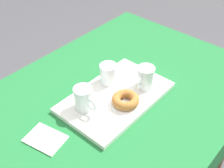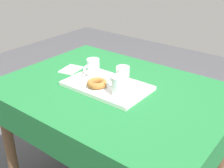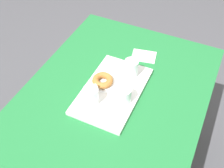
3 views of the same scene
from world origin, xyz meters
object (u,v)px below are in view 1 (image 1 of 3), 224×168
object	(u,v)px
water_glass_near	(108,74)
sugar_donut_left	(126,100)
dining_table	(118,111)
tea_mug_right	(84,99)
tea_mug_left	(145,78)
donut_plate_left	(125,103)
serving_tray	(116,97)
paper_napkin	(45,139)

from	to	relation	value
water_glass_near	sugar_donut_left	bearing A→B (deg)	-113.13
dining_table	tea_mug_right	world-z (taller)	tea_mug_right
sugar_donut_left	tea_mug_left	bearing A→B (deg)	2.83
dining_table	water_glass_near	distance (m)	0.18
tea_mug_left	donut_plate_left	bearing A→B (deg)	-177.17
serving_tray	donut_plate_left	size ratio (longest dim) A/B	3.94
donut_plate_left	sugar_donut_left	xyz separation A→B (m)	(0.00, 0.00, 0.02)
water_glass_near	tea_mug_right	bearing A→B (deg)	-168.22
serving_tray	paper_napkin	bearing A→B (deg)	171.24
water_glass_near	sugar_donut_left	xyz separation A→B (m)	(-0.06, -0.15, -0.02)
tea_mug_right	paper_napkin	xyz separation A→B (m)	(-0.19, 0.01, -0.06)
dining_table	tea_mug_left	bearing A→B (deg)	-38.84
water_glass_near	sugar_donut_left	size ratio (longest dim) A/B	0.79
donut_plate_left	sugar_donut_left	distance (m)	0.02
tea_mug_left	sugar_donut_left	distance (m)	0.14
dining_table	donut_plate_left	distance (m)	0.16
tea_mug_right	paper_napkin	bearing A→B (deg)	177.83
tea_mug_left	sugar_donut_left	size ratio (longest dim) A/B	1.02
sugar_donut_left	paper_napkin	bearing A→B (deg)	160.04
tea_mug_left	donut_plate_left	distance (m)	0.14
sugar_donut_left	paper_napkin	size ratio (longest dim) A/B	0.80
water_glass_near	tea_mug_left	bearing A→B (deg)	-61.73
dining_table	tea_mug_left	size ratio (longest dim) A/B	11.15
donut_plate_left	water_glass_near	bearing A→B (deg)	66.87
tea_mug_right	water_glass_near	xyz separation A→B (m)	(0.18, 0.04, -0.01)
dining_table	serving_tray	size ratio (longest dim) A/B	2.73
water_glass_near	paper_napkin	xyz separation A→B (m)	(-0.38, -0.03, -0.06)
tea_mug_left	paper_napkin	xyz separation A→B (m)	(-0.45, 0.11, -0.06)
donut_plate_left	tea_mug_left	bearing A→B (deg)	2.83
dining_table	paper_napkin	size ratio (longest dim) A/B	9.09
serving_tray	paper_napkin	xyz separation A→B (m)	(-0.33, 0.05, -0.01)
dining_table	water_glass_near	size ratio (longest dim) A/B	14.39
dining_table	serving_tray	distance (m)	0.12
serving_tray	tea_mug_left	size ratio (longest dim) A/B	4.08
dining_table	sugar_donut_left	world-z (taller)	sugar_donut_left
tea_mug_left	tea_mug_right	distance (m)	0.28
sugar_donut_left	paper_napkin	world-z (taller)	sugar_donut_left
paper_napkin	serving_tray	bearing A→B (deg)	-8.76
sugar_donut_left	dining_table	bearing A→B (deg)	57.55
serving_tray	donut_plate_left	bearing A→B (deg)	-103.78
tea_mug_right	water_glass_near	size ratio (longest dim) A/B	1.29
water_glass_near	paper_napkin	distance (m)	0.38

